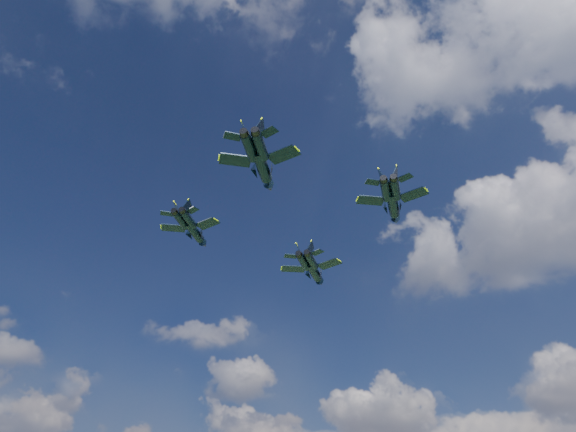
{
  "coord_description": "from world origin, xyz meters",
  "views": [
    {
      "loc": [
        57.73,
        -63.36,
        3.49
      ],
      "look_at": [
        3.29,
        2.93,
        57.11
      ],
      "focal_mm": 35.0,
      "sensor_mm": 36.0,
      "label": 1
    }
  ],
  "objects_px": {
    "jet_left": "(195,232)",
    "jet_right": "(393,205)",
    "jet_lead": "(314,272)",
    "jet_slot": "(263,167)"
  },
  "relations": [
    {
      "from": "jet_right",
      "to": "jet_slot",
      "type": "bearing_deg",
      "value": -138.69
    },
    {
      "from": "jet_lead",
      "to": "jet_slot",
      "type": "xyz_separation_m",
      "value": [
        14.81,
        -32.78,
        0.8
      ]
    },
    {
      "from": "jet_left",
      "to": "jet_right",
      "type": "xyz_separation_m",
      "value": [
        35.69,
        13.49,
        -1.8
      ]
    },
    {
      "from": "jet_slot",
      "to": "jet_lead",
      "type": "bearing_deg",
      "value": 85.08
    },
    {
      "from": "jet_right",
      "to": "jet_slot",
      "type": "height_order",
      "value": "jet_right"
    },
    {
      "from": "jet_lead",
      "to": "jet_left",
      "type": "distance_m",
      "value": 26.12
    },
    {
      "from": "jet_lead",
      "to": "jet_right",
      "type": "bearing_deg",
      "value": -44.56
    },
    {
      "from": "jet_lead",
      "to": "jet_slot",
      "type": "bearing_deg",
      "value": -88.19
    },
    {
      "from": "jet_left",
      "to": "jet_right",
      "type": "relative_size",
      "value": 0.96
    },
    {
      "from": "jet_slot",
      "to": "jet_left",
      "type": "bearing_deg",
      "value": 131.0
    }
  ]
}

